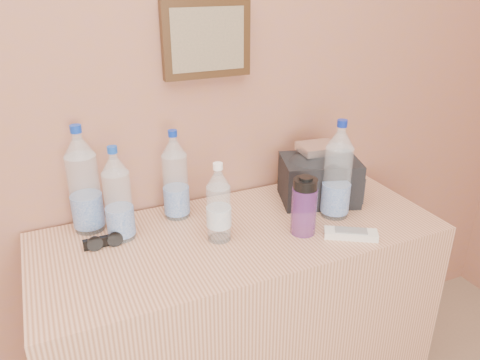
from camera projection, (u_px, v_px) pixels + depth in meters
name	position (u px, v px, depth m)	size (l,w,h in m)	color
picture_frame	(207.00, 39.00, 1.52)	(0.30, 0.03, 0.25)	#382311
dresser	(241.00, 329.00, 1.70)	(1.32, 0.55, 0.83)	tan
pet_large_a	(84.00, 185.00, 1.48)	(0.10, 0.10, 0.36)	silver
pet_large_b	(118.00, 199.00, 1.44)	(0.08, 0.08, 0.31)	white
pet_large_c	(175.00, 179.00, 1.57)	(0.08, 0.08, 0.31)	silver
pet_large_d	(337.00, 175.00, 1.57)	(0.09, 0.09, 0.34)	silver
pet_small	(219.00, 207.00, 1.44)	(0.07, 0.07, 0.26)	white
nalgene_bottle	(304.00, 206.00, 1.48)	(0.08, 0.08, 0.20)	#642D80
sunglasses	(105.00, 241.00, 1.44)	(0.13, 0.05, 0.03)	black
ac_remote	(351.00, 234.00, 1.49)	(0.17, 0.05, 0.02)	white
toiletry_bag	(319.00, 177.00, 1.70)	(0.27, 0.19, 0.18)	black
foil_packet	(318.00, 148.00, 1.67)	(0.13, 0.11, 0.03)	white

